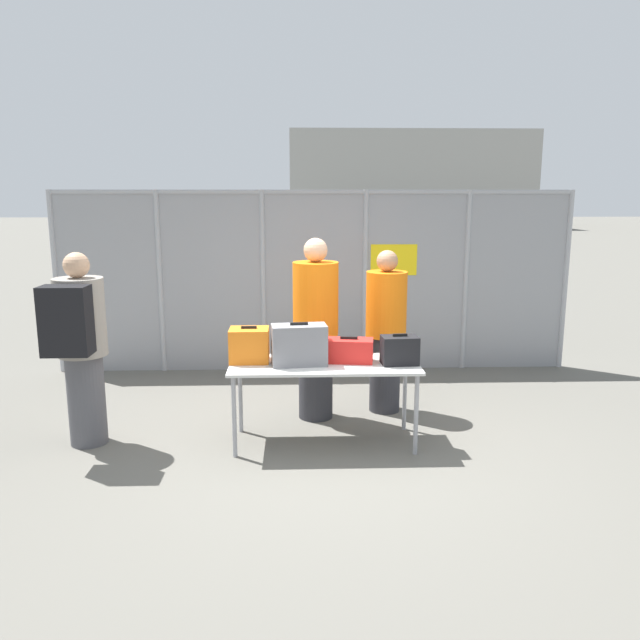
% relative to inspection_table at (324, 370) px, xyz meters
% --- Properties ---
extents(ground_plane, '(120.00, 120.00, 0.00)m').
position_rel_inspection_table_xyz_m(ground_plane, '(-0.03, -0.15, -0.70)').
color(ground_plane, '#605E56').
extents(fence_section, '(6.68, 0.07, 2.34)m').
position_rel_inspection_table_xyz_m(fence_section, '(-0.02, 2.52, 0.51)').
color(fence_section, '#9EA0A5').
rests_on(fence_section, ground_plane).
extents(inspection_table, '(1.72, 0.72, 0.77)m').
position_rel_inspection_table_xyz_m(inspection_table, '(0.00, 0.00, 0.00)').
color(inspection_table, silver).
rests_on(inspection_table, ground_plane).
extents(suitcase_orange, '(0.36, 0.30, 0.33)m').
position_rel_inspection_table_xyz_m(suitcase_orange, '(-0.69, 0.09, 0.22)').
color(suitcase_orange, orange).
rests_on(suitcase_orange, inspection_table).
extents(suitcase_grey, '(0.52, 0.30, 0.39)m').
position_rel_inspection_table_xyz_m(suitcase_grey, '(-0.23, -0.04, 0.25)').
color(suitcase_grey, slate).
rests_on(suitcase_grey, inspection_table).
extents(suitcase_red, '(0.47, 0.28, 0.24)m').
position_rel_inspection_table_xyz_m(suitcase_red, '(0.23, 0.05, 0.17)').
color(suitcase_red, red).
rests_on(suitcase_red, inspection_table).
extents(suitcase_black, '(0.34, 0.23, 0.28)m').
position_rel_inspection_table_xyz_m(suitcase_black, '(0.68, -0.05, 0.19)').
color(suitcase_black, black).
rests_on(suitcase_black, inspection_table).
extents(traveler_hooded, '(0.44, 0.68, 1.78)m').
position_rel_inspection_table_xyz_m(traveler_hooded, '(-2.20, 0.00, 0.28)').
color(traveler_hooded, '#4C4C51').
rests_on(traveler_hooded, ground_plane).
extents(security_worker_near, '(0.46, 0.46, 1.86)m').
position_rel_inspection_table_xyz_m(security_worker_near, '(-0.06, 0.69, 0.26)').
color(security_worker_near, '#2D2D33').
rests_on(security_worker_near, ground_plane).
extents(security_worker_far, '(0.43, 0.43, 1.72)m').
position_rel_inspection_table_xyz_m(security_worker_far, '(0.68, 0.87, 0.19)').
color(security_worker_far, '#2D2D33').
rests_on(security_worker_far, ground_plane).
extents(utility_trailer, '(4.04, 2.09, 0.62)m').
position_rel_inspection_table_xyz_m(utility_trailer, '(1.14, 4.98, -0.33)').
color(utility_trailer, '#4C6B47').
rests_on(utility_trailer, ground_plane).
extents(distant_hangar, '(16.54, 10.17, 6.50)m').
position_rel_inspection_table_xyz_m(distant_hangar, '(7.52, 41.17, 2.54)').
color(distant_hangar, '#999993').
rests_on(distant_hangar, ground_plane).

